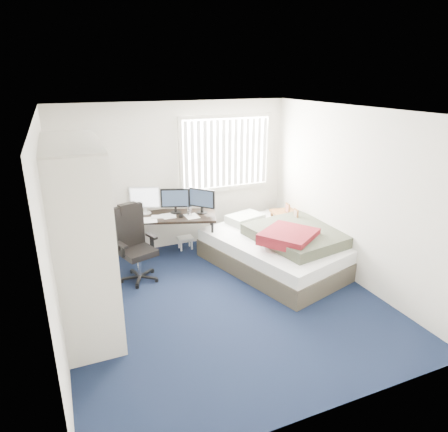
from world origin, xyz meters
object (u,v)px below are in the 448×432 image
desk (173,212)px  nightstand (290,219)px  bed (282,247)px  office_chair (135,251)px

desk → nightstand: desk is taller
nightstand → bed: size_ratio=0.35×
office_chair → bed: 2.28m
desk → nightstand: size_ratio=1.71×
nightstand → office_chair: bearing=-178.2°
desk → bed: size_ratio=0.60×
office_chair → nightstand: 2.71m
nightstand → bed: 0.76m
office_chair → nightstand: bearing=1.8°
office_chair → bed: (2.23, -0.45, -0.14)m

